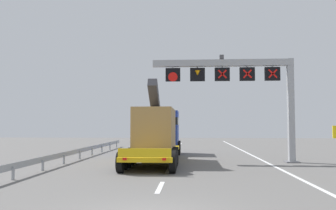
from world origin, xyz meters
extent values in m
cube|color=silver|center=(-0.04, 4.47, 0.01)|extent=(0.20, 2.60, 0.01)
cube|color=silver|center=(-0.04, 9.71, 0.01)|extent=(0.20, 2.60, 0.01)
cube|color=silver|center=(-0.04, 14.94, 0.01)|extent=(0.20, 2.60, 0.01)
cube|color=silver|center=(-0.04, 20.18, 0.01)|extent=(0.20, 2.60, 0.01)
cube|color=silver|center=(-0.04, 25.42, 0.01)|extent=(0.20, 2.60, 0.01)
cube|color=silver|center=(-0.04, 30.65, 0.01)|extent=(0.20, 2.60, 0.01)
cube|color=silver|center=(-0.04, 35.89, 0.01)|extent=(0.20, 2.60, 0.01)
cube|color=silver|center=(6.20, 12.00, 0.01)|extent=(0.20, 63.00, 0.01)
cube|color=#9EA0A5|center=(7.88, 14.07, 3.47)|extent=(0.40, 0.40, 6.93)
cube|color=slate|center=(7.88, 14.07, 0.04)|extent=(0.90, 0.90, 0.08)
cube|color=#9EA0A5|center=(3.35, 14.07, 6.68)|extent=(9.44, 0.44, 0.44)
cube|color=#4C4C51|center=(3.32, 14.07, 7.08)|extent=(0.28, 0.40, 0.28)
cube|color=black|center=(6.70, 14.07, 5.91)|extent=(1.00, 0.24, 0.91)
cube|color=#9EA0A5|center=(6.70, 14.07, 6.41)|extent=(0.08, 0.08, 0.16)
cube|color=red|center=(6.70, 13.94, 5.91)|extent=(0.61, 0.02, 0.61)
cube|color=red|center=(6.70, 13.94, 5.91)|extent=(0.61, 0.02, 0.61)
cube|color=black|center=(5.03, 14.07, 5.91)|extent=(1.00, 0.24, 0.91)
cube|color=#9EA0A5|center=(5.03, 14.07, 6.41)|extent=(0.08, 0.08, 0.16)
cube|color=red|center=(5.03, 13.94, 5.91)|extent=(0.61, 0.02, 0.61)
cube|color=red|center=(5.03, 13.94, 5.91)|extent=(0.61, 0.02, 0.61)
cube|color=black|center=(3.35, 14.07, 5.91)|extent=(1.00, 0.24, 0.91)
cube|color=#9EA0A5|center=(3.35, 14.07, 6.41)|extent=(0.08, 0.08, 0.16)
cube|color=red|center=(3.35, 13.94, 5.91)|extent=(0.61, 0.02, 0.61)
cube|color=red|center=(3.35, 13.94, 5.91)|extent=(0.61, 0.02, 0.61)
cube|color=black|center=(1.68, 14.07, 5.91)|extent=(1.00, 0.24, 0.91)
cube|color=#9EA0A5|center=(1.68, 14.07, 6.41)|extent=(0.08, 0.08, 0.16)
cone|color=orange|center=(1.68, 13.94, 6.00)|extent=(0.36, 0.36, 0.32)
cube|color=black|center=(0.01, 14.07, 5.91)|extent=(1.00, 0.24, 0.91)
cube|color=#9EA0A5|center=(0.01, 14.07, 6.41)|extent=(0.08, 0.08, 0.16)
cone|color=red|center=(0.01, 13.94, 5.75)|extent=(0.64, 0.02, 0.64)
cube|color=yellow|center=(-1.11, 12.98, 0.73)|extent=(2.83, 10.41, 0.24)
cube|color=yellow|center=(-1.10, 7.70, 1.10)|extent=(2.66, 0.09, 0.44)
cylinder|color=black|center=(-2.45, 8.47, 0.55)|extent=(0.32, 1.10, 1.10)
cylinder|color=black|center=(0.25, 8.48, 0.55)|extent=(0.32, 1.10, 1.10)
cylinder|color=black|center=(-2.45, 9.52, 0.55)|extent=(0.32, 1.10, 1.10)
cylinder|color=black|center=(0.25, 9.53, 0.55)|extent=(0.32, 1.10, 1.10)
cylinder|color=black|center=(-2.45, 10.57, 0.55)|extent=(0.32, 1.10, 1.10)
cylinder|color=black|center=(0.25, 10.58, 0.55)|extent=(0.32, 1.10, 1.10)
cylinder|color=black|center=(-2.46, 11.62, 0.55)|extent=(0.32, 1.10, 1.10)
cylinder|color=black|center=(0.24, 11.63, 0.55)|extent=(0.32, 1.10, 1.10)
cylinder|color=black|center=(-2.46, 12.67, 0.55)|extent=(0.32, 1.10, 1.10)
cylinder|color=black|center=(0.24, 12.68, 0.55)|extent=(0.32, 1.10, 1.10)
cube|color=#1E38AD|center=(-1.13, 20.08, 2.10)|extent=(2.58, 3.21, 3.10)
cube|color=black|center=(-1.13, 20.08, 2.80)|extent=(2.61, 3.23, 0.60)
cylinder|color=black|center=(-2.42, 20.95, 0.55)|extent=(0.34, 1.10, 1.10)
cylinder|color=black|center=(0.16, 20.96, 0.55)|extent=(0.34, 1.10, 1.10)
cylinder|color=black|center=(-2.41, 18.95, 0.55)|extent=(0.34, 1.10, 1.10)
cylinder|color=black|center=(0.16, 18.96, 0.55)|extent=(0.34, 1.10, 1.10)
cube|color=#9E7A47|center=(-1.11, 13.38, 2.20)|extent=(2.40, 5.73, 2.70)
cube|color=#2D2D33|center=(-1.11, 12.52, 4.15)|extent=(0.57, 2.94, 2.29)
cube|color=red|center=(-2.08, 7.65, 0.80)|extent=(0.20, 0.06, 0.12)
cube|color=red|center=(-0.12, 7.66, 0.80)|extent=(0.20, 0.06, 0.12)
cube|color=#999EA3|center=(-6.89, 13.76, 0.60)|extent=(0.04, 31.53, 0.32)
cube|color=#999EA3|center=(-6.83, 5.88, 0.30)|extent=(0.10, 0.10, 0.60)
cube|color=#999EA3|center=(-6.83, 9.04, 0.30)|extent=(0.10, 0.10, 0.60)
cube|color=#999EA3|center=(-6.83, 12.19, 0.30)|extent=(0.10, 0.10, 0.60)
cube|color=#999EA3|center=(-6.83, 15.34, 0.30)|extent=(0.10, 0.10, 0.60)
cube|color=#999EA3|center=(-6.83, 18.49, 0.30)|extent=(0.10, 0.10, 0.60)
cube|color=#999EA3|center=(-6.83, 21.65, 0.30)|extent=(0.10, 0.10, 0.60)
cube|color=#999EA3|center=(-6.83, 24.80, 0.30)|extent=(0.10, 0.10, 0.60)
cube|color=#999EA3|center=(-6.83, 27.95, 0.30)|extent=(0.10, 0.10, 0.60)
camera|label=1|loc=(1.16, -9.37, 2.50)|focal=36.91mm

